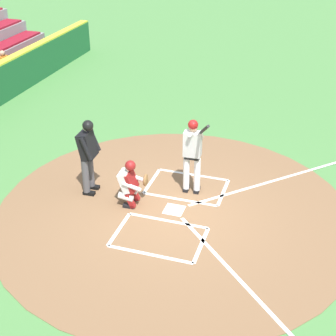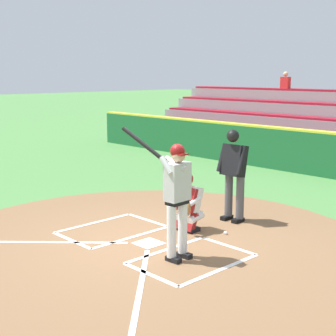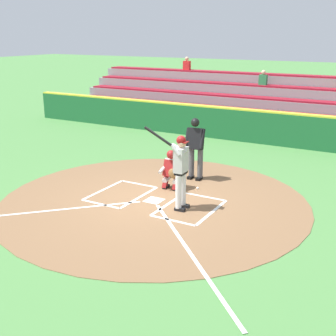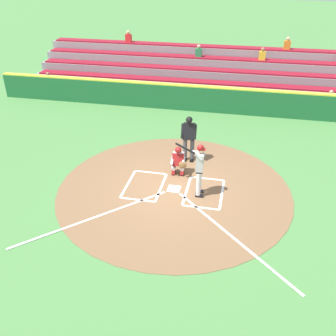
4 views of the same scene
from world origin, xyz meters
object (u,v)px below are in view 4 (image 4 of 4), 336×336
(catcher, at_px, (178,160))
(baseball, at_px, (197,171))
(plate_umpire, at_px, (189,136))
(batter, at_px, (199,166))

(catcher, height_order, baseball, catcher)
(catcher, bearing_deg, baseball, -152.66)
(plate_umpire, distance_m, baseball, 1.37)
(batter, distance_m, catcher, 1.58)
(batter, height_order, plate_umpire, batter)
(batter, height_order, baseball, batter)
(baseball, bearing_deg, catcher, 27.34)
(plate_umpire, bearing_deg, batter, 107.25)
(plate_umpire, bearing_deg, baseball, 120.95)
(batter, distance_m, baseball, 1.88)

